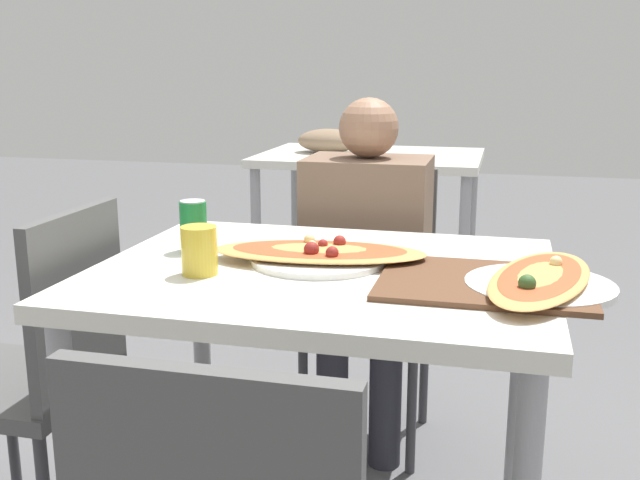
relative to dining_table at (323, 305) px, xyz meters
name	(u,v)px	position (x,y,z in m)	size (l,w,h in m)	color
dining_table	(323,305)	(0.00, 0.00, 0.00)	(1.02, 0.81, 0.78)	silver
chair_far_seated	(372,290)	(-0.02, 0.74, -0.19)	(0.40, 0.40, 0.89)	#4C4C4C
chair_side_left	(42,364)	(-0.70, -0.08, -0.19)	(0.40, 0.40, 0.89)	#4C4C4C
person_seated	(366,250)	(-0.02, 0.62, -0.02)	(0.37, 0.29, 1.13)	#2D2D38
pizza_main	(319,254)	(-0.02, 0.05, 0.11)	(0.52, 0.32, 0.06)	white
soda_can	(193,226)	(-0.35, 0.07, 0.15)	(0.07, 0.07, 0.12)	#197233
drink_glass	(199,251)	(-0.25, -0.12, 0.14)	(0.08, 0.08, 0.11)	gold
serving_tray	(484,283)	(0.36, -0.05, 0.10)	(0.43, 0.34, 0.01)	brown
pizza_second	(540,281)	(0.47, -0.06, 0.11)	(0.30, 0.50, 0.06)	white
background_table	(363,165)	(-0.32, 2.15, 0.03)	(1.10, 0.80, 0.90)	silver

